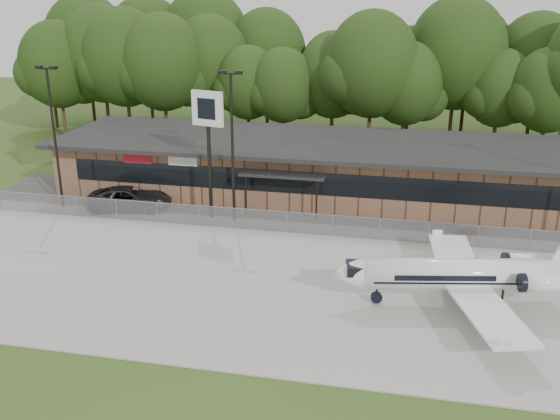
% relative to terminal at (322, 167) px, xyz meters
% --- Properties ---
extents(ground, '(160.00, 160.00, 0.00)m').
position_rel_terminal_xyz_m(ground, '(0.00, -23.94, -2.18)').
color(ground, '#364A1A').
rests_on(ground, ground).
extents(apron, '(64.00, 18.00, 0.08)m').
position_rel_terminal_xyz_m(apron, '(0.00, -15.94, -2.14)').
color(apron, '#9E9B93').
rests_on(apron, ground).
extents(parking_lot, '(50.00, 9.00, 0.06)m').
position_rel_terminal_xyz_m(parking_lot, '(0.00, -4.44, -2.15)').
color(parking_lot, '#383835').
rests_on(parking_lot, ground).
extents(terminal, '(41.00, 11.65, 4.30)m').
position_rel_terminal_xyz_m(terminal, '(0.00, 0.00, 0.00)').
color(terminal, brown).
rests_on(terminal, ground).
extents(fence, '(46.00, 0.04, 1.52)m').
position_rel_terminal_xyz_m(fence, '(0.00, -8.94, -1.40)').
color(fence, gray).
rests_on(fence, ground).
extents(treeline, '(72.00, 12.00, 15.00)m').
position_rel_terminal_xyz_m(treeline, '(0.00, 18.06, 5.32)').
color(treeline, '#193310').
rests_on(treeline, ground).
extents(light_pole_left, '(1.55, 0.30, 10.23)m').
position_rel_terminal_xyz_m(light_pole_left, '(-18.00, -7.44, 3.80)').
color(light_pole_left, black).
rests_on(light_pole_left, ground).
extents(light_pole_mid, '(1.55, 0.30, 10.23)m').
position_rel_terminal_xyz_m(light_pole_mid, '(-5.00, -7.44, 3.80)').
color(light_pole_mid, black).
rests_on(light_pole_mid, ground).
extents(business_jet, '(14.05, 12.61, 4.74)m').
position_rel_terminal_xyz_m(business_jet, '(9.95, -16.70, -0.48)').
color(business_jet, white).
rests_on(business_jet, ground).
extents(suv, '(6.43, 3.97, 1.66)m').
position_rel_terminal_xyz_m(suv, '(-13.06, -6.68, -1.35)').
color(suv, '#333436').
rests_on(suv, ground).
extents(pole_sign, '(2.31, 0.85, 8.85)m').
position_rel_terminal_xyz_m(pole_sign, '(-6.73, -7.14, 4.59)').
color(pole_sign, black).
rests_on(pole_sign, ground).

